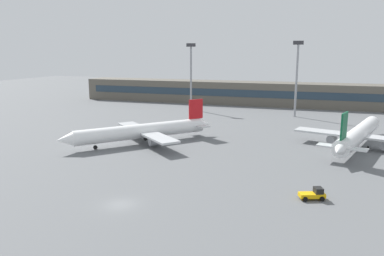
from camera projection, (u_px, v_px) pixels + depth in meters
ground_plane at (205, 141)px, 89.46m from camera, size 400.00×400.00×0.00m
terminal_building at (255, 93)px, 151.59m from camera, size 146.49×12.13×9.00m
airplane_near at (141, 131)px, 86.91m from camera, size 27.18×30.30×9.31m
airplane_mid at (359, 134)px, 83.64m from camera, size 27.34×38.48×9.69m
baggage_tug_yellow at (314, 194)px, 54.04m from camera, size 3.90×2.83×1.75m
floodlight_tower_west at (297, 73)px, 121.23m from camera, size 3.20×0.80×24.17m
floodlight_tower_east at (191, 71)px, 136.50m from camera, size 3.20×0.80×23.75m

